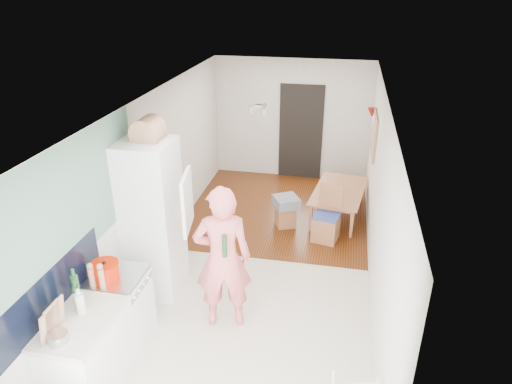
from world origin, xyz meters
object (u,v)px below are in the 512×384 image
(dining_table, at_px, (339,206))
(stool, at_px, (285,216))
(person, at_px, (222,246))
(dining_chair, at_px, (327,215))

(dining_table, bearing_deg, stool, 127.84)
(person, bearing_deg, stool, -113.83)
(dining_table, height_order, dining_chair, dining_chair)
(dining_chair, relative_size, stool, 2.29)
(person, xyz_separation_m, stool, (0.40, 2.55, -0.90))
(person, relative_size, dining_chair, 2.38)
(stool, bearing_deg, person, -98.98)
(dining_chair, bearing_deg, stool, 167.46)
(dining_chair, bearing_deg, dining_table, 89.33)
(dining_table, relative_size, dining_chair, 1.37)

